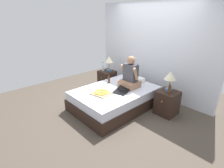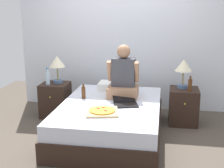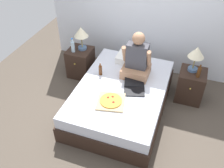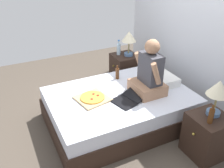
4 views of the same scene
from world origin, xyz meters
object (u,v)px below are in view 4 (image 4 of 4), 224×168
object	(u,v)px
bed	(120,108)
person_seated	(149,74)
water_bottle	(119,49)
beer_bottle	(211,116)
nightstand_right	(207,136)
pizza_box	(92,98)
lamp_on_right_nightstand	(218,90)
beer_bottle_on_bed	(117,73)
nightstand_left	(125,69)
lamp_on_left_nightstand	(129,38)
laptop	(127,100)

from	to	relation	value
bed	person_seated	bearing A→B (deg)	71.44
water_bottle	beer_bottle	xyz separation A→B (m)	(2.24, -0.01, -0.02)
nightstand_right	pizza_box	size ratio (longest dim) A/B	1.19
person_seated	lamp_on_right_nightstand	bearing A→B (deg)	19.79
bed	lamp_on_right_nightstand	world-z (taller)	lamp_on_right_nightstand
bed	pizza_box	distance (m)	0.48
bed	lamp_on_right_nightstand	bearing A→B (deg)	34.54
water_bottle	beer_bottle_on_bed	xyz separation A→B (m)	(0.69, -0.38, -0.10)
water_bottle	person_seated	size ratio (longest dim) A/B	0.35
water_bottle	beer_bottle_on_bed	world-z (taller)	water_bottle
nightstand_left	nightstand_right	bearing A→B (deg)	0.00
lamp_on_left_nightstand	lamp_on_right_nightstand	xyz separation A→B (m)	(2.02, 0.00, 0.00)
nightstand_left	lamp_on_left_nightstand	size ratio (longest dim) A/B	1.25
bed	person_seated	xyz separation A→B (m)	(0.13, 0.38, 0.53)
nightstand_left	lamp_on_left_nightstand	xyz separation A→B (m)	(0.04, 0.05, 0.61)
laptop	pizza_box	distance (m)	0.47
bed	pizza_box	xyz separation A→B (m)	(-0.04, -0.40, 0.26)
water_bottle	beer_bottle_on_bed	bearing A→B (deg)	-28.82
lamp_on_left_nightstand	laptop	world-z (taller)	lamp_on_left_nightstand
person_seated	laptop	bearing A→B (deg)	-78.02
beer_bottle	nightstand_right	bearing A→B (deg)	125.01
beer_bottle	laptop	xyz separation A→B (m)	(-0.91, -0.55, -0.16)
nightstand_right	person_seated	xyz separation A→B (m)	(-0.92, -0.27, 0.48)
lamp_on_left_nightstand	pizza_box	world-z (taller)	lamp_on_left_nightstand
water_bottle	person_seated	bearing A→B (deg)	-8.16
bed	person_seated	distance (m)	0.66
water_bottle	laptop	size ratio (longest dim) A/B	0.57
nightstand_right	beer_bottle	world-z (taller)	beer_bottle
bed	beer_bottle_on_bed	distance (m)	0.58
beer_bottle_on_bed	lamp_on_left_nightstand	bearing A→B (deg)	137.68
bed	person_seated	size ratio (longest dim) A/B	2.60
nightstand_right	beer_bottle	distance (m)	0.40
water_bottle	beer_bottle	world-z (taller)	water_bottle
bed	nightstand_right	size ratio (longest dim) A/B	3.60
bed	nightstand_left	world-z (taller)	nightstand_left
bed	nightstand_right	bearing A→B (deg)	31.83
pizza_box	lamp_on_right_nightstand	bearing A→B (deg)	46.26
lamp_on_left_nightstand	water_bottle	world-z (taller)	lamp_on_left_nightstand
bed	lamp_on_left_nightstand	world-z (taller)	lamp_on_left_nightstand
lamp_on_left_nightstand	water_bottle	xyz separation A→B (m)	(-0.12, -0.14, -0.22)
bed	pizza_box	bearing A→B (deg)	-95.38
bed	lamp_on_left_nightstand	xyz separation A→B (m)	(-1.01, 0.70, 0.65)
bed	pizza_box	world-z (taller)	pizza_box
lamp_on_left_nightstand	person_seated	world-z (taller)	person_seated
bed	laptop	xyz separation A→B (m)	(0.21, -0.00, 0.26)
bed	water_bottle	world-z (taller)	water_bottle
water_bottle	nightstand_right	world-z (taller)	water_bottle
laptop	beer_bottle_on_bed	world-z (taller)	beer_bottle_on_bed
person_seated	pizza_box	xyz separation A→B (m)	(-0.17, -0.78, -0.27)
nightstand_right	person_seated	size ratio (longest dim) A/B	0.72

